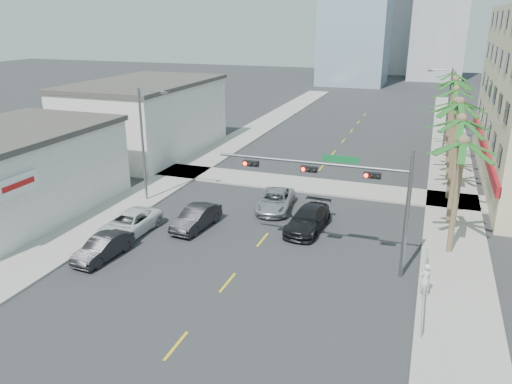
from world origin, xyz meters
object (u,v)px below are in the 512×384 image
car_lane_right (308,219)px  car_parked_far (129,224)px  car_parked_mid (103,248)px  pedestrian (425,280)px  traffic_signal_mast (349,186)px  car_lane_center (275,201)px  car_lane_left (196,218)px

car_lane_right → car_parked_far: bearing=-153.1°
car_parked_mid → pedestrian: (18.59, 1.70, 0.37)m
traffic_signal_mast → car_lane_center: bearing=131.2°
traffic_signal_mast → pedestrian: bearing=-24.1°
traffic_signal_mast → car_parked_mid: (-14.08, -3.71, -4.36)m
traffic_signal_mast → car_lane_right: bearing=125.9°
traffic_signal_mast → car_lane_right: size_ratio=2.08×
traffic_signal_mast → car_lane_right: traffic_signal_mast is taller
car_lane_right → pedestrian: bearing=-36.2°
car_parked_far → car_lane_left: size_ratio=1.16×
car_lane_center → car_lane_right: 4.44m
car_lane_left → car_lane_center: size_ratio=0.89×
car_lane_center → pedestrian: 14.78m
car_parked_mid → car_lane_right: bearing=42.9°
car_parked_mid → car_parked_far: (-0.56, 3.63, 0.04)m
car_lane_left → car_lane_right: bearing=22.7°
pedestrian → car_lane_center: bearing=-78.5°
car_parked_mid → car_lane_right: 13.59m
car_parked_mid → car_lane_right: (10.70, 8.38, 0.07)m
car_lane_right → car_parked_mid: bearing=-137.9°
car_lane_left → car_lane_right: (7.41, 2.27, 0.01)m
car_lane_center → pedestrian: bearing=-48.0°
car_parked_mid → car_parked_far: size_ratio=0.79×
traffic_signal_mast → car_parked_mid: traffic_signal_mast is taller
car_parked_far → pedestrian: (19.15, -1.94, 0.32)m
car_parked_mid → car_lane_center: bearing=61.7°
car_lane_left → car_lane_right: size_ratio=0.87×
car_parked_far → pedestrian: bearing=-4.6°
car_parked_far → pedestrian: size_ratio=2.92×
traffic_signal_mast → car_parked_mid: size_ratio=2.60×
car_parked_far → car_lane_left: 4.57m
pedestrian → car_lane_left: bearing=-53.8°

